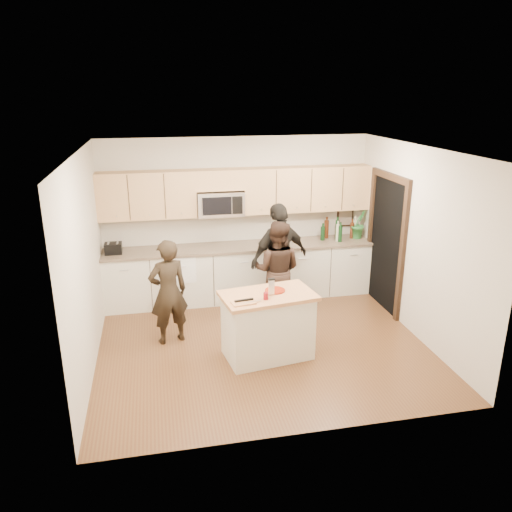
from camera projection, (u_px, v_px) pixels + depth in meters
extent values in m
plane|color=brown|center=(262.00, 343.00, 7.07)|extent=(4.50, 4.50, 0.00)
cube|color=#BEB5A2|center=(237.00, 217.00, 8.50)|extent=(4.50, 0.02, 2.70)
cube|color=#BEB5A2|center=(306.00, 316.00, 4.78)|extent=(4.50, 0.02, 2.70)
cube|color=#BEB5A2|center=(86.00, 264.00, 6.21)|extent=(0.02, 4.00, 2.70)
cube|color=#BEB5A2|center=(417.00, 243.00, 7.07)|extent=(0.02, 4.00, 2.70)
cube|color=white|center=(262.00, 150.00, 6.21)|extent=(4.50, 4.00, 0.02)
cube|color=beige|center=(241.00, 273.00, 8.49)|extent=(4.50, 0.62, 0.90)
cube|color=#7B6652|center=(241.00, 247.00, 8.34)|extent=(4.50, 0.66, 0.04)
cube|color=tan|center=(147.00, 195.00, 7.91)|extent=(1.55, 0.33, 0.75)
cube|color=tan|center=(306.00, 189.00, 8.42)|extent=(2.17, 0.33, 0.75)
cube|color=tan|center=(219.00, 179.00, 8.07)|extent=(0.78, 0.33, 0.33)
cube|color=silver|center=(220.00, 203.00, 8.16)|extent=(0.76, 0.40, 0.40)
cube|color=black|center=(217.00, 206.00, 7.95)|extent=(0.47, 0.01, 0.29)
cube|color=black|center=(237.00, 205.00, 8.02)|extent=(0.17, 0.01, 0.29)
cube|color=black|center=(386.00, 245.00, 8.00)|extent=(0.02, 1.05, 2.10)
cube|color=black|center=(402.00, 256.00, 7.46)|extent=(0.06, 0.10, 2.10)
cube|color=black|center=(370.00, 235.00, 8.53)|extent=(0.06, 0.10, 2.10)
cube|color=black|center=(391.00, 176.00, 7.65)|extent=(0.06, 1.25, 0.10)
cube|color=black|center=(345.00, 216.00, 8.88)|extent=(0.30, 0.03, 0.38)
cube|color=tan|center=(345.00, 216.00, 8.86)|extent=(0.24, 0.00, 0.32)
cube|color=white|center=(185.00, 269.00, 7.94)|extent=(0.34, 0.01, 0.48)
cube|color=white|center=(183.00, 250.00, 8.14)|extent=(0.34, 0.60, 0.01)
cube|color=beige|center=(268.00, 327.00, 6.61)|extent=(1.19, 0.80, 0.85)
cube|color=tan|center=(268.00, 296.00, 6.47)|extent=(1.29, 0.87, 0.05)
cylinder|color=maroon|center=(275.00, 290.00, 6.55)|extent=(0.27, 0.27, 0.02)
cube|color=silver|center=(271.00, 287.00, 6.39)|extent=(0.07, 0.05, 0.19)
cube|color=black|center=(271.00, 279.00, 6.36)|extent=(0.08, 0.05, 0.02)
cylinder|color=maroon|center=(266.00, 296.00, 6.28)|extent=(0.06, 0.06, 0.09)
cube|color=tan|center=(243.00, 302.00, 6.17)|extent=(0.32, 0.23, 0.02)
cube|color=black|center=(244.00, 300.00, 6.19)|extent=(0.25, 0.07, 0.02)
cube|color=silver|center=(253.00, 301.00, 6.17)|extent=(0.21, 0.05, 0.01)
cube|color=black|center=(113.00, 248.00, 7.90)|extent=(0.27, 0.22, 0.17)
cube|color=silver|center=(108.00, 243.00, 7.86)|extent=(0.03, 0.16, 0.00)
cube|color=silver|center=(117.00, 243.00, 7.89)|extent=(0.03, 0.16, 0.00)
cylinder|color=black|center=(323.00, 232.00, 8.59)|extent=(0.07, 0.07, 0.30)
cylinder|color=#3C1A0B|center=(327.00, 227.00, 8.72)|extent=(0.08, 0.08, 0.37)
cylinder|color=#B0B18B|center=(338.00, 231.00, 8.53)|extent=(0.06, 0.06, 0.35)
cylinder|color=black|center=(337.00, 228.00, 8.64)|extent=(0.07, 0.07, 0.39)
cylinder|color=#3C1A0B|center=(352.00, 229.00, 8.70)|extent=(0.07, 0.07, 0.34)
cylinder|color=#B0B18B|center=(355.00, 227.00, 8.76)|extent=(0.07, 0.07, 0.38)
cylinder|color=black|center=(340.00, 232.00, 8.49)|extent=(0.07, 0.07, 0.34)
imported|color=#2F7635|center=(359.00, 224.00, 8.69)|extent=(0.36, 0.34, 0.51)
imported|color=black|center=(168.00, 292.00, 6.90)|extent=(0.63, 0.50, 1.51)
imported|color=black|center=(277.00, 270.00, 7.68)|extent=(0.93, 0.85, 1.55)
imported|color=black|center=(279.00, 259.00, 7.85)|extent=(1.13, 0.80, 1.77)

